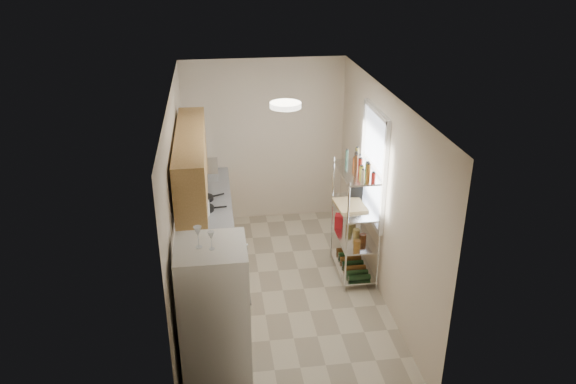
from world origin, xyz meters
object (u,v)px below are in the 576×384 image
at_px(rice_cooker, 201,208).
at_px(frying_pan_large, 204,209).
at_px(espresso_machine, 356,186).
at_px(refrigerator, 215,318).
at_px(cutting_board, 350,205).

height_order(rice_cooker, frying_pan_large, rice_cooker).
bearing_deg(espresso_machine, refrigerator, -122.31).
bearing_deg(cutting_board, espresso_machine, 64.78).
relative_size(rice_cooker, frying_pan_large, 0.85).
distance_m(refrigerator, espresso_machine, 2.95).
relative_size(cutting_board, espresso_machine, 1.57).
distance_m(rice_cooker, espresso_machine, 2.09).
height_order(rice_cooker, espresso_machine, espresso_machine).
bearing_deg(rice_cooker, frying_pan_large, 73.97).
distance_m(refrigerator, frying_pan_large, 2.25).
xyz_separation_m(rice_cooker, frying_pan_large, (0.04, 0.13, -0.07)).
relative_size(refrigerator, rice_cooker, 6.86).
bearing_deg(cutting_board, frying_pan_large, 169.13).
xyz_separation_m(refrigerator, frying_pan_large, (-0.10, 2.24, 0.11)).
bearing_deg(refrigerator, rice_cooker, 93.66).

